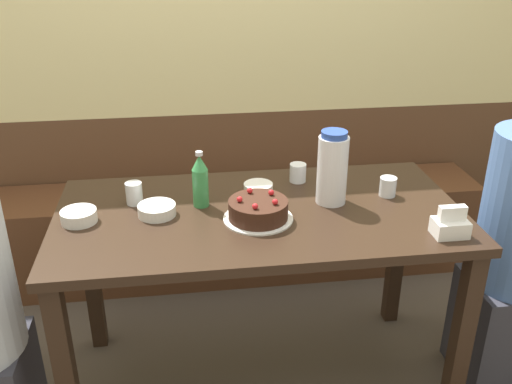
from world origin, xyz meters
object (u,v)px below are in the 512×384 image
at_px(soju_bottle, 200,180).
at_px(bowl_side_dish, 258,189).
at_px(napkin_holder, 450,225).
at_px(bowl_soup_white, 157,210).
at_px(bowl_rice_small, 79,217).
at_px(glass_shot_small, 298,173).
at_px(water_pitcher, 332,168).
at_px(glass_tumbler_short, 388,187).
at_px(bench_seat, 237,230).
at_px(glass_water_tall, 134,193).
at_px(birthday_cake, 258,210).

relative_size(soju_bottle, bowl_side_dish, 1.90).
bearing_deg(napkin_holder, bowl_soup_white, 163.84).
bearing_deg(bowl_soup_white, bowl_rice_small, -175.96).
bearing_deg(bowl_side_dish, glass_shot_small, 31.03).
distance_m(water_pitcher, bowl_rice_small, 0.89).
relative_size(soju_bottle, glass_tumbler_short, 2.89).
xyz_separation_m(napkin_holder, glass_shot_small, (-0.40, 0.49, -0.00)).
bearing_deg(water_pitcher, glass_tumbler_short, 5.93).
xyz_separation_m(napkin_holder, bowl_side_dish, (-0.57, 0.39, -0.02)).
height_order(bench_seat, glass_tumbler_short, glass_tumbler_short).
distance_m(soju_bottle, glass_shot_small, 0.43).
bearing_deg(napkin_holder, water_pitcher, 137.22).
bearing_deg(napkin_holder, glass_water_tall, 159.78).
bearing_deg(water_pitcher, bowl_side_dish, 159.65).
xyz_separation_m(bench_seat, bowl_side_dish, (0.01, -0.70, 0.55)).
xyz_separation_m(bowl_rice_small, glass_tumbler_short, (1.11, 0.06, 0.01)).
bearing_deg(birthday_cake, soju_bottle, 144.37).
xyz_separation_m(birthday_cake, glass_tumbler_short, (0.50, 0.12, 0.00)).
height_order(water_pitcher, soju_bottle, water_pitcher).
height_order(soju_bottle, bowl_soup_white, soju_bottle).
relative_size(bench_seat, napkin_holder, 22.75).
height_order(bench_seat, bowl_side_dish, bowl_side_dish).
relative_size(bench_seat, soju_bottle, 12.08).
height_order(water_pitcher, bowl_side_dish, water_pitcher).
bearing_deg(birthday_cake, bowl_rice_small, 174.28).
xyz_separation_m(water_pitcher, glass_tumbler_short, (0.22, 0.02, -0.10)).
distance_m(bowl_rice_small, glass_shot_small, 0.84).
bearing_deg(bowl_side_dish, bowl_soup_white, -162.68).
height_order(napkin_holder, bowl_rice_small, napkin_holder).
bearing_deg(bowl_rice_small, bench_seat, 53.39).
bearing_deg(glass_water_tall, bowl_rice_small, -145.60).
xyz_separation_m(birthday_cake, bowl_soup_white, (-0.34, 0.08, -0.02)).
bearing_deg(glass_tumbler_short, bowl_side_dish, 171.57).
height_order(water_pitcher, napkin_holder, water_pitcher).
xyz_separation_m(bowl_side_dish, glass_tumbler_short, (0.48, -0.07, 0.01)).
relative_size(bench_seat, glass_water_tall, 30.77).
height_order(bowl_soup_white, glass_shot_small, glass_shot_small).
bearing_deg(bowl_rice_small, soju_bottle, 10.08).
height_order(napkin_holder, glass_tumbler_short, napkin_holder).
relative_size(glass_water_tall, glass_tumbler_short, 1.14).
height_order(birthday_cake, napkin_holder, napkin_holder).
distance_m(birthday_cake, glass_tumbler_short, 0.52).
bearing_deg(glass_water_tall, soju_bottle, -11.57).
xyz_separation_m(bench_seat, glass_water_tall, (-0.44, -0.71, 0.57)).
distance_m(soju_bottle, bowl_rice_small, 0.43).
bearing_deg(glass_shot_small, bowl_rice_small, -163.55).
xyz_separation_m(napkin_holder, bowl_rice_small, (-1.21, 0.26, -0.02)).
relative_size(water_pitcher, glass_shot_small, 3.74).
distance_m(napkin_holder, bowl_rice_small, 1.23).
bearing_deg(water_pitcher, glass_water_tall, 173.36).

